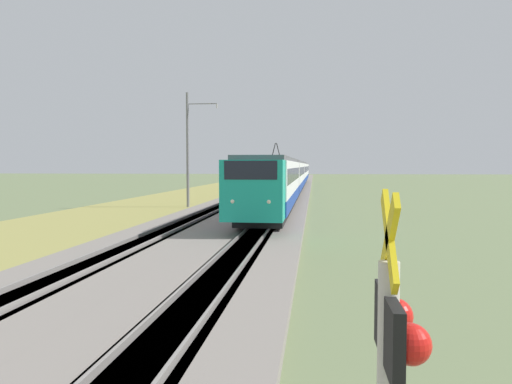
% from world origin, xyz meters
% --- Properties ---
extents(ballast_main, '(240.00, 4.40, 0.30)m').
position_xyz_m(ballast_main, '(50.00, 0.00, 0.15)').
color(ballast_main, gray).
rests_on(ballast_main, ground).
extents(ballast_adjacent, '(240.00, 4.40, 0.30)m').
position_xyz_m(ballast_adjacent, '(50.00, -4.40, 0.15)').
color(ballast_adjacent, gray).
rests_on(ballast_adjacent, ground).
extents(track_main, '(240.00, 1.57, 0.45)m').
position_xyz_m(track_main, '(50.00, 0.00, 0.16)').
color(track_main, '#4C4238').
rests_on(track_main, ground).
extents(track_adjacent, '(240.00, 1.57, 0.45)m').
position_xyz_m(track_adjacent, '(50.00, -4.40, 0.16)').
color(track_adjacent, '#4C4238').
rests_on(track_adjacent, ground).
extents(grass_verge, '(240.00, 11.98, 0.12)m').
position_xyz_m(grass_verge, '(50.00, 5.60, 0.06)').
color(grass_verge, '#99934C').
rests_on(grass_verge, ground).
extents(passenger_train, '(84.45, 2.89, 5.06)m').
position_xyz_m(passenger_train, '(61.07, -4.40, 2.37)').
color(passenger_train, '#19A88E').
rests_on(passenger_train, ground).
extents(catenary_mast_mid, '(0.22, 2.56, 9.28)m').
position_xyz_m(catenary_mast_mid, '(36.56, 2.95, 4.78)').
color(catenary_mast_mid, slate).
rests_on(catenary_mast_mid, ground).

